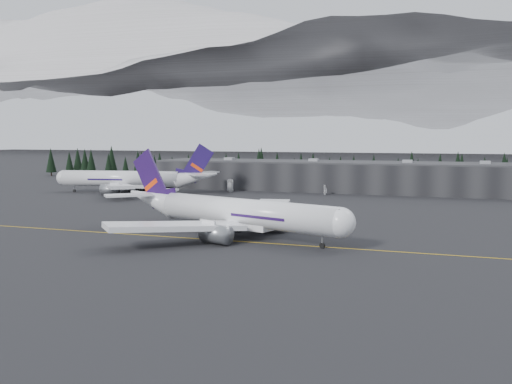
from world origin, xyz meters
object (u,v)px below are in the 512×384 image
(terminal, at_px, (336,176))
(jet_parked, at_px, (134,179))
(gse_vehicle_a, at_px, (230,190))
(gse_vehicle_b, at_px, (325,193))
(jet_main, at_px, (227,211))

(terminal, height_order, jet_parked, jet_parked)
(terminal, relative_size, jet_parked, 2.30)
(gse_vehicle_a, xyz_separation_m, gse_vehicle_b, (40.41, 1.79, -0.07))
(jet_main, bearing_deg, terminal, 107.48)
(terminal, distance_m, jet_parked, 86.08)
(jet_parked, relative_size, gse_vehicle_b, 16.82)
(jet_parked, height_order, gse_vehicle_a, jet_parked)
(jet_main, height_order, gse_vehicle_b, jet_main)
(jet_parked, bearing_deg, jet_main, 122.71)
(gse_vehicle_a, bearing_deg, terminal, 17.98)
(gse_vehicle_b, bearing_deg, jet_main, -10.09)
(terminal, height_order, gse_vehicle_a, terminal)
(terminal, xyz_separation_m, jet_main, (-1.96, -120.19, -0.59))
(terminal, bearing_deg, jet_main, -90.94)
(gse_vehicle_a, bearing_deg, jet_main, -79.48)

